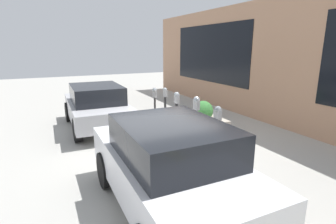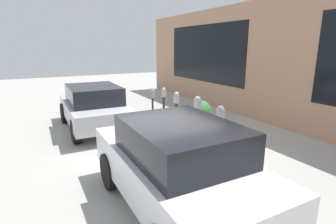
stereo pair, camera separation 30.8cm
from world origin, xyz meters
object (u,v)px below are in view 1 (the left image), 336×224
object	(u,v)px
parked_car_front	(169,165)
parking_meter_nearest	(217,122)
parking_meter_fourth	(165,105)
parking_meter_farthest	(155,99)
parked_car_middle	(97,105)
planter_box	(203,121)
parking_meter_second	(196,114)
parking_meter_middle	(177,110)

from	to	relation	value
parked_car_front	parking_meter_nearest	bearing A→B (deg)	-61.18
parking_meter_fourth	parking_meter_farthest	distance (m)	0.85
parking_meter_nearest	parking_meter_fourth	xyz separation A→B (m)	(2.86, -0.07, -0.19)
parked_car_middle	planter_box	bearing A→B (deg)	-122.30
parking_meter_farthest	parked_car_middle	bearing A→B (deg)	67.27
parked_car_middle	parking_meter_fourth	bearing A→B (deg)	-129.79
parked_car_middle	parking_meter_second	bearing A→B (deg)	-151.24
parking_meter_middle	parking_meter_nearest	bearing A→B (deg)	179.96
parking_meter_fourth	parking_meter_farthest	xyz separation A→B (m)	(0.84, -0.00, 0.05)
parking_meter_middle	parked_car_front	world-z (taller)	parked_car_front
parked_car_front	parked_car_middle	xyz separation A→B (m)	(5.36, 0.15, -0.05)
parking_meter_middle	parking_meter_farthest	distance (m)	1.77
parking_meter_fourth	parked_car_middle	distance (m)	2.47
parked_car_front	parking_meter_second	bearing A→B (deg)	-41.95
parking_meter_nearest	planter_box	distance (m)	2.87
parking_meter_farthest	parked_car_middle	world-z (taller)	parked_car_middle
parking_meter_middle	parking_meter_farthest	size ratio (longest dim) A/B	1.09
parking_meter_second	parking_meter_middle	distance (m)	0.99
parking_meter_middle	parking_meter_fourth	world-z (taller)	parking_meter_middle
parking_meter_nearest	parked_car_front	distance (m)	1.88
planter_box	parked_car_middle	world-z (taller)	parked_car_middle
parking_meter_middle	parking_meter_fourth	distance (m)	0.93
parking_meter_middle	parking_meter_farthest	bearing A→B (deg)	-2.41
parking_meter_second	parking_meter_nearest	bearing A→B (deg)	177.19
parking_meter_nearest	planter_box	xyz separation A→B (m)	(2.46, -1.25, -0.78)
parking_meter_farthest	parked_car_middle	size ratio (longest dim) A/B	0.35
parked_car_front	planter_box	bearing A→B (deg)	-40.35
parking_meter_fourth	parking_meter_farthest	size ratio (longest dim) A/B	1.08
parking_meter_second	parked_car_front	distance (m)	2.50
parking_meter_fourth	parking_meter_second	bearing A→B (deg)	179.20
parking_meter_middle	parked_car_front	size ratio (longest dim) A/B	0.39
parking_meter_second	planter_box	xyz separation A→B (m)	(1.50, -1.21, -0.74)
parking_meter_nearest	planter_box	world-z (taller)	parking_meter_nearest
parking_meter_nearest	parking_meter_farthest	xyz separation A→B (m)	(3.71, -0.08, -0.14)
planter_box	parking_meter_middle	bearing A→B (deg)	112.59
parking_meter_farthest	parking_meter_middle	bearing A→B (deg)	177.59
planter_box	parked_car_front	bearing A→B (deg)	139.17
parking_meter_fourth	parked_car_front	world-z (taller)	parked_car_front
parking_meter_middle	parking_meter_farthest	xyz separation A→B (m)	(1.77, -0.07, 0.02)
parking_meter_second	parked_car_middle	bearing A→B (deg)	27.37
parking_meter_middle	parked_car_middle	size ratio (longest dim) A/B	0.38
parking_meter_middle	parked_car_front	xyz separation A→B (m)	(-2.82, 1.63, -0.15)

